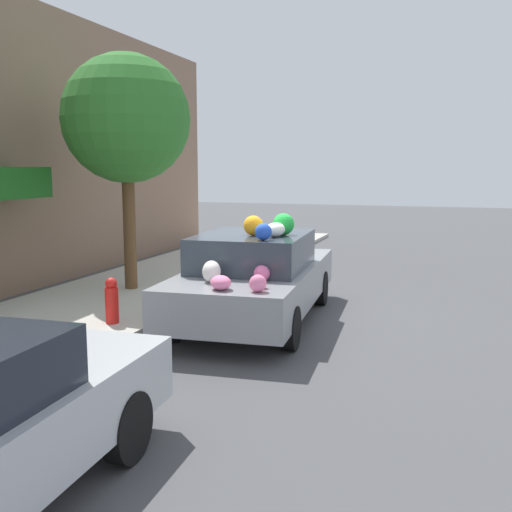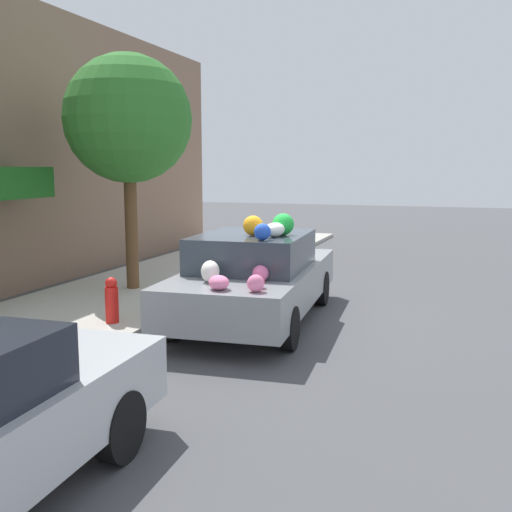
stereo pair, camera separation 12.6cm
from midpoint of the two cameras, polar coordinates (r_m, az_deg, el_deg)
name	(u,v)px [view 1 (the left image)]	position (r m, az deg, el deg)	size (l,w,h in m)	color
ground_plane	(244,320)	(9.74, -1.54, -6.07)	(60.00, 60.00, 0.00)	#4C4C4F
sidewalk_curb	(100,304)	(10.93, -14.99, -4.47)	(24.00, 3.20, 0.11)	#B2ADA3
street_tree	(126,120)	(11.76, -12.57, 12.56)	(2.41, 2.41, 4.45)	brown
fire_hydrant	(112,301)	(9.31, -13.95, -4.16)	(0.20, 0.20, 0.70)	red
art_car	(256,276)	(9.47, -0.41, -1.88)	(4.61, 2.15, 1.75)	gray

